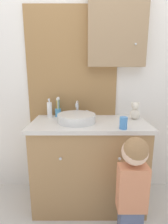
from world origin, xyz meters
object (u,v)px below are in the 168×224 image
teddy_bear (135,111)px  drinking_cup (123,123)px  sink_basin (76,117)px  soap_dispenser (49,110)px  child_figure (133,182)px  toothbrush_holder (58,111)px

teddy_bear → drinking_cup: bearing=-120.8°
sink_basin → drinking_cup: size_ratio=4.10×
soap_dispenser → child_figure: (0.68, -0.62, -0.38)m
toothbrush_holder → teddy_bear: bearing=-8.5°
teddy_bear → drinking_cup: teddy_bear is taller
toothbrush_holder → soap_dispenser: (-0.08, -0.03, 0.02)m
sink_basin → toothbrush_holder: 0.28m
toothbrush_holder → child_figure: (0.60, -0.65, -0.36)m
toothbrush_holder → drinking_cup: bearing=-34.8°
sink_basin → teddy_bear: bearing=8.7°
toothbrush_holder → drinking_cup: 0.70m
drinking_cup → sink_basin: bearing=151.6°
child_figure → teddy_bear: size_ratio=5.20×
soap_dispenser → child_figure: bearing=-42.3°
sink_basin → child_figure: (0.40, -0.45, -0.34)m
sink_basin → drinking_cup: 0.43m
sink_basin → toothbrush_holder: bearing=135.2°
child_figure → drinking_cup: bearing=96.5°
soap_dispenser → child_figure: soap_dispenser is taller
toothbrush_holder → drinking_cup: size_ratio=2.05×
soap_dispenser → sink_basin: bearing=-31.0°
soap_dispenser → drinking_cup: bearing=-29.5°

